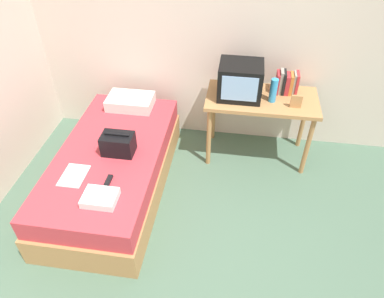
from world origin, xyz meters
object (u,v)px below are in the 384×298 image
at_px(desk, 261,105).
at_px(remote_silver, 107,134).
at_px(bed, 114,170).
at_px(remote_dark, 108,181).
at_px(handbag, 118,144).
at_px(magazine, 74,175).
at_px(picture_frame, 296,102).
at_px(pillow, 130,102).
at_px(tv, 240,80).
at_px(folded_towel, 100,198).
at_px(water_bottle, 273,90).
at_px(book_row, 287,83).

bearing_deg(desk, remote_silver, -160.40).
bearing_deg(bed, remote_dark, -73.02).
relative_size(handbag, magazine, 1.03).
bearing_deg(remote_dark, remote_silver, 109.77).
distance_m(desk, picture_frame, 0.39).
distance_m(desk, pillow, 1.44).
relative_size(desk, tv, 2.64).
bearing_deg(remote_silver, bed, -65.20).
height_order(pillow, folded_towel, pillow).
distance_m(picture_frame, handbag, 1.79).
distance_m(remote_dark, folded_towel, 0.21).
xyz_separation_m(water_bottle, pillow, (-1.54, 0.06, -0.32)).
bearing_deg(handbag, desk, 30.72).
relative_size(bed, magazine, 6.90).
xyz_separation_m(remote_silver, folded_towel, (0.24, -0.87, 0.02)).
height_order(handbag, remote_dark, handbag).
bearing_deg(pillow, remote_dark, -83.39).
bearing_deg(desk, picture_frame, -23.65).
relative_size(desk, remote_dark, 7.44).
distance_m(pillow, remote_dark, 1.21).
bearing_deg(pillow, book_row, 4.52).
bearing_deg(handbag, pillow, 98.09).
xyz_separation_m(picture_frame, remote_dark, (-1.63, -1.06, -0.31)).
bearing_deg(remote_silver, remote_dark, -70.23).
bearing_deg(pillow, magazine, -99.22).
xyz_separation_m(book_row, folded_towel, (-1.53, -1.55, -0.33)).
distance_m(bed, water_bottle, 1.81).
bearing_deg(tv, remote_silver, -157.22).
bearing_deg(magazine, book_row, 34.86).
distance_m(water_bottle, handbag, 1.63).
relative_size(desk, picture_frame, 8.55).
height_order(desk, remote_dark, desk).
height_order(water_bottle, handbag, water_bottle).
bearing_deg(folded_towel, pillow, 95.95).
relative_size(bed, picture_frame, 14.75).
xyz_separation_m(tv, picture_frame, (0.57, -0.14, -0.11)).
relative_size(bed, desk, 1.72).
bearing_deg(magazine, pillow, 80.78).
xyz_separation_m(desk, tv, (-0.24, -0.00, 0.28)).
xyz_separation_m(book_row, magazine, (-1.87, -1.30, -0.36)).
bearing_deg(tv, remote_dark, -131.53).
bearing_deg(remote_silver, pillow, 80.24).
bearing_deg(pillow, folded_towel, -84.05).
distance_m(desk, folded_towel, 1.92).
distance_m(bed, picture_frame, 1.96).
height_order(handbag, folded_towel, handbag).
distance_m(water_bottle, remote_dark, 1.84).
bearing_deg(magazine, folded_towel, -36.22).
relative_size(magazine, remote_silver, 2.01).
height_order(bed, water_bottle, water_bottle).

